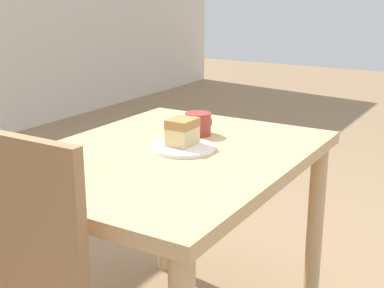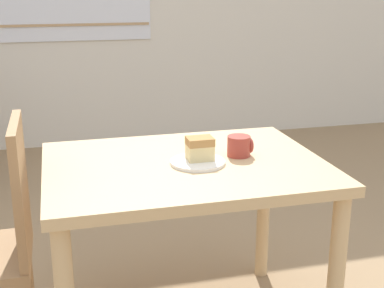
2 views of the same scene
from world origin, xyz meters
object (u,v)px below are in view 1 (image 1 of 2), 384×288
Objects in this scene: plate at (183,148)px; coffee_mug at (199,124)px; dining_table_near at (169,183)px; cake_slice at (182,132)px.

plate is 0.19m from coffee_mug.
coffee_mug is at bearing 5.51° from dining_table_near.
plate is 0.05m from cake_slice.
plate is at bearing -164.51° from coffee_mug.
cake_slice is (0.05, -0.02, 0.16)m from dining_table_near.
cake_slice reaches higher than coffee_mug.
dining_table_near is 0.12m from plate.
plate is 2.11× the size of coffee_mug.
dining_table_near is 0.17m from cake_slice.
cake_slice is 0.99× the size of coffee_mug.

